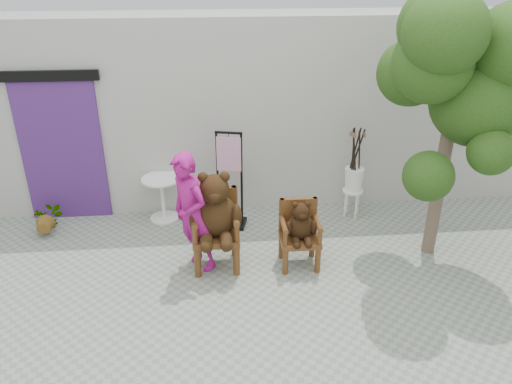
% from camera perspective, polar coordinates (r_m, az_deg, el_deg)
% --- Properties ---
extents(ground_plane, '(60.00, 60.00, 0.00)m').
position_cam_1_polar(ground_plane, '(6.10, 2.95, -13.12)').
color(ground_plane, gray).
rests_on(ground_plane, ground).
extents(back_wall, '(9.00, 1.00, 3.00)m').
position_cam_1_polar(back_wall, '(8.15, 0.16, 9.30)').
color(back_wall, '#B2AFA7').
rests_on(back_wall, ground).
extents(doorway, '(1.40, 0.11, 2.33)m').
position_cam_1_polar(doorway, '(8.06, -21.30, 4.76)').
color(doorway, '#4B2369').
rests_on(doorway, ground).
extents(chair_big, '(0.68, 0.72, 1.37)m').
position_cam_1_polar(chair_big, '(6.44, -4.68, -2.66)').
color(chair_big, '#49290F').
rests_on(chair_big, ground).
extents(chair_small, '(0.51, 0.51, 0.95)m').
position_cam_1_polar(chair_small, '(6.58, 5.04, -4.05)').
color(chair_small, '#49290F').
rests_on(chair_small, ground).
extents(person, '(0.69, 0.72, 1.67)m').
position_cam_1_polar(person, '(6.36, -7.24, -2.46)').
color(person, '#A11373').
rests_on(person, ground).
extents(cafe_table, '(0.60, 0.60, 0.70)m').
position_cam_1_polar(cafe_table, '(7.85, -10.65, -0.18)').
color(cafe_table, white).
rests_on(cafe_table, ground).
extents(display_stand, '(0.52, 0.45, 1.51)m').
position_cam_1_polar(display_stand, '(7.48, -3.00, 0.14)').
color(display_stand, black).
rests_on(display_stand, ground).
extents(stool_bucket, '(0.32, 0.32, 1.45)m').
position_cam_1_polar(stool_bucket, '(7.87, 11.11, 1.48)').
color(stool_bucket, white).
rests_on(stool_bucket, ground).
extents(tree, '(1.86, 1.79, 3.52)m').
position_cam_1_polar(tree, '(6.40, 22.69, 12.43)').
color(tree, brown).
rests_on(tree, ground).
extents(potted_plant, '(0.45, 0.40, 0.46)m').
position_cam_1_polar(potted_plant, '(8.07, -22.77, -2.85)').
color(potted_plant, '#17330E').
rests_on(potted_plant, ground).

